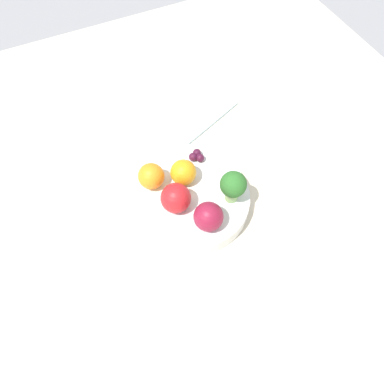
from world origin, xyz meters
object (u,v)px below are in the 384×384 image
object	(u,v)px
broccoli	(233,186)
orange_back	(151,176)
grape_cluster	(197,156)
apple_green	(176,198)
bowl	(192,200)
napkin	(191,107)
apple_red	(208,217)
orange_front	(182,173)

from	to	relation	value
broccoli	orange_back	xyz separation A→B (m)	(0.11, -0.09, -0.02)
broccoli	grape_cluster	bearing A→B (deg)	-80.69
apple_green	grape_cluster	distance (m)	0.11
bowl	napkin	bearing A→B (deg)	-114.79
apple_red	orange_front	distance (m)	0.10
apple_green	napkin	distance (m)	0.27
orange_back	grape_cluster	distance (m)	0.10
apple_red	orange_front	world-z (taller)	apple_red
apple_red	bowl	bearing A→B (deg)	-90.90
orange_back	napkin	distance (m)	0.24
orange_back	apple_green	bearing A→B (deg)	108.32
broccoli	apple_green	size ratio (longest dim) A/B	1.28
orange_front	broccoli	bearing A→B (deg)	131.30
orange_front	grape_cluster	xyz separation A→B (m)	(-0.05, -0.03, -0.02)
apple_red	apple_green	size ratio (longest dim) A/B	0.96
bowl	orange_back	distance (m)	0.09
bowl	orange_front	size ratio (longest dim) A/B	4.42
bowl	apple_green	size ratio (longest dim) A/B	3.95
apple_green	napkin	world-z (taller)	apple_green
orange_front	napkin	xyz separation A→B (m)	(-0.11, -0.19, -0.05)
grape_cluster	bowl	bearing A→B (deg)	58.54
apple_red	grape_cluster	distance (m)	0.14
napkin	apple_green	bearing A→B (deg)	59.33
bowl	apple_red	size ratio (longest dim) A/B	4.12
grape_cluster	broccoli	bearing A→B (deg)	99.31
apple_red	grape_cluster	size ratio (longest dim) A/B	1.73
apple_red	grape_cluster	world-z (taller)	apple_red
bowl	orange_front	distance (m)	0.05
orange_front	apple_red	bearing A→B (deg)	91.05
orange_front	grape_cluster	size ratio (longest dim) A/B	1.61
bowl	apple_red	distance (m)	0.08
broccoli	apple_green	world-z (taller)	broccoli
broccoli	napkin	size ratio (longest dim) A/B	0.34
bowl	apple_red	world-z (taller)	apple_red
apple_red	orange_front	xyz separation A→B (m)	(0.00, -0.10, -0.00)
orange_front	grape_cluster	distance (m)	0.06
broccoli	napkin	world-z (taller)	broccoli
apple_green	grape_cluster	size ratio (longest dim) A/B	1.80
orange_back	bowl	bearing A→B (deg)	135.95
orange_front	orange_back	world-z (taller)	same
orange_back	napkin	bearing A→B (deg)	-132.75
apple_green	orange_back	world-z (taller)	apple_green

